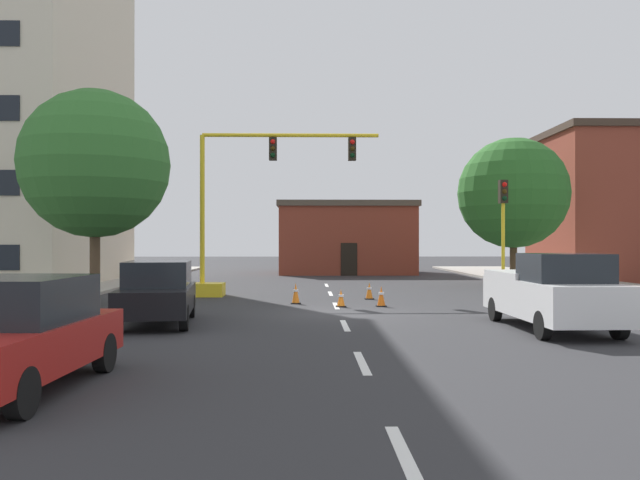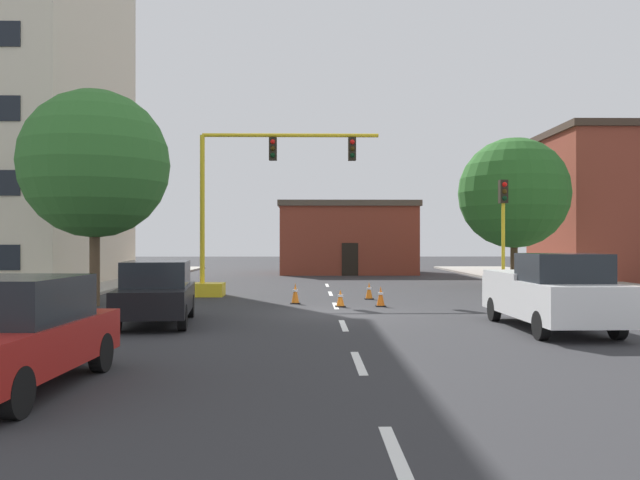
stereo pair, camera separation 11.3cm
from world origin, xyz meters
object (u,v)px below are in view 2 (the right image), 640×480
at_px(sedan_red_near_left, 12,333).
at_px(traffic_cone_roadside_a, 369,291).
at_px(traffic_cone_roadside_c, 340,298).
at_px(sedan_black_mid_left, 156,292).
at_px(traffic_signal_gantry, 227,244).
at_px(traffic_cone_roadside_b, 295,294).
at_px(traffic_light_pole_right, 503,211).
at_px(pickup_truck_white, 550,292).
at_px(tree_right_mid, 514,193).
at_px(tree_left_near, 95,164).
at_px(traffic_cone_roadside_d, 381,296).

relative_size(sedan_red_near_left, traffic_cone_roadside_a, 6.79).
bearing_deg(traffic_cone_roadside_c, traffic_cone_roadside_a, 67.20).
height_order(sedan_black_mid_left, traffic_cone_roadside_c, sedan_black_mid_left).
distance_m(traffic_signal_gantry, traffic_cone_roadside_b, 4.86).
distance_m(traffic_light_pole_right, sedan_black_mid_left, 14.97).
xyz_separation_m(traffic_light_pole_right, pickup_truck_white, (-1.66, -9.72, -2.55)).
bearing_deg(sedan_red_near_left, tree_right_mid, 56.89).
relative_size(tree_right_mid, sedan_red_near_left, 1.64).
height_order(traffic_signal_gantry, pickup_truck_white, traffic_signal_gantry).
height_order(traffic_light_pole_right, tree_left_near, tree_left_near).
distance_m(pickup_truck_white, sedan_black_mid_left, 10.58).
bearing_deg(tree_right_mid, traffic_cone_roadside_d, -128.59).
bearing_deg(pickup_truck_white, traffic_light_pole_right, 80.29).
bearing_deg(traffic_cone_roadside_d, sedan_black_mid_left, -144.76).
bearing_deg(pickup_truck_white, tree_left_near, 154.67).
relative_size(sedan_black_mid_left, traffic_cone_roadside_a, 6.96).
xyz_separation_m(traffic_signal_gantry, traffic_cone_roadside_a, (5.83, -1.55, -1.87)).
bearing_deg(sedan_red_near_left, sedan_black_mid_left, 87.98).
xyz_separation_m(traffic_cone_roadside_a, traffic_cone_roadside_b, (-2.89, -1.86, 0.05)).
distance_m(traffic_cone_roadside_a, traffic_cone_roadside_d, 2.95).
bearing_deg(tree_right_mid, tree_left_near, -152.49).
bearing_deg(traffic_signal_gantry, sedan_red_near_left, -93.52).
distance_m(sedan_red_near_left, sedan_black_mid_left, 8.21).
distance_m(traffic_signal_gantry, pickup_truck_white, 14.47).
xyz_separation_m(tree_left_near, traffic_cone_roadside_a, (10.00, 2.54, -4.71)).
xyz_separation_m(tree_left_near, sedan_black_mid_left, (3.39, -5.18, -4.16)).
bearing_deg(sedan_red_near_left, traffic_cone_roadside_a, 66.56).
bearing_deg(sedan_black_mid_left, sedan_red_near_left, -92.02).
bearing_deg(tree_left_near, traffic_cone_roadside_c, -3.36).
bearing_deg(traffic_cone_roadside_b, traffic_cone_roadside_d, -19.70).
distance_m(traffic_cone_roadside_a, traffic_cone_roadside_b, 3.44).
bearing_deg(traffic_cone_roadside_a, sedan_red_near_left, -113.44).
xyz_separation_m(tree_right_mid, traffic_cone_roadside_b, (-10.79, -8.65, -4.35)).
bearing_deg(traffic_cone_roadside_b, pickup_truck_white, -46.99).
distance_m(tree_right_mid, traffic_cone_roadside_d, 13.20).
xyz_separation_m(tree_left_near, pickup_truck_white, (13.88, -6.57, -4.07)).
bearing_deg(traffic_cone_roadside_d, traffic_cone_roadside_c, -175.68).
relative_size(tree_left_near, traffic_cone_roadside_b, 10.05).
relative_size(traffic_light_pole_right, traffic_cone_roadside_b, 6.28).
distance_m(tree_left_near, traffic_cone_roadside_c, 9.94).
bearing_deg(sedan_red_near_left, traffic_signal_gantry, 86.48).
relative_size(traffic_cone_roadside_b, traffic_cone_roadside_c, 1.24).
xyz_separation_m(traffic_light_pole_right, traffic_cone_roadside_a, (-5.54, -0.61, -3.20)).
distance_m(traffic_light_pole_right, sedan_red_near_left, 20.87).
xyz_separation_m(traffic_signal_gantry, sedan_red_near_left, (-1.08, -17.48, -1.31)).
relative_size(sedan_black_mid_left, traffic_cone_roadside_c, 7.62).
bearing_deg(traffic_signal_gantry, sedan_black_mid_left, -94.85).
distance_m(tree_left_near, pickup_truck_white, 15.88).
bearing_deg(traffic_light_pole_right, traffic_signal_gantry, 175.27).
xyz_separation_m(traffic_light_pole_right, tree_left_near, (-15.54, -3.15, 1.52)).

